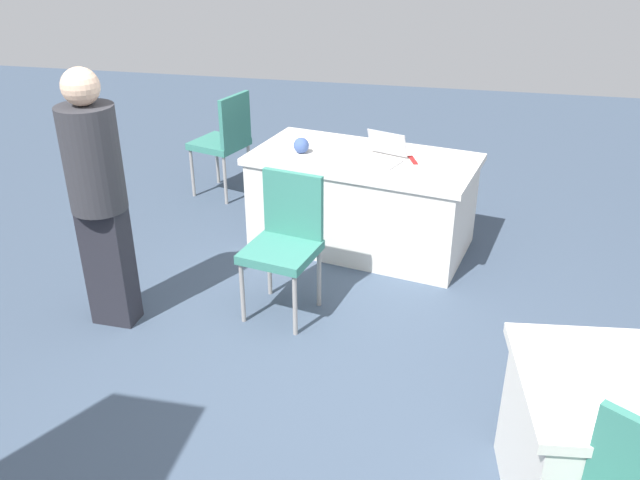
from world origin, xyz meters
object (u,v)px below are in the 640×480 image
at_px(person_attendee_browsing, 97,190).
at_px(yarn_ball, 301,145).
at_px(chair_near_front, 285,237).
at_px(chair_aisle, 225,138).
at_px(laptop_silver, 381,156).
at_px(scissors_red, 413,160).
at_px(table_foreground, 362,201).

xyz_separation_m(person_attendee_browsing, yarn_ball, (-0.93, -1.41, -0.12)).
relative_size(chair_near_front, yarn_ball, 7.80).
distance_m(chair_aisle, laptop_silver, 1.75).
xyz_separation_m(chair_aisle, person_attendee_browsing, (0.02, 2.18, 0.37)).
height_order(person_attendee_browsing, scissors_red, person_attendee_browsing).
distance_m(table_foreground, yarn_ball, 0.65).
relative_size(chair_aisle, yarn_ball, 8.01).
distance_m(person_attendee_browsing, laptop_silver, 2.08).
bearing_deg(scissors_red, laptop_silver, -96.73).
xyz_separation_m(laptop_silver, scissors_red, (-0.24, -0.05, -0.04)).
height_order(yarn_ball, scissors_red, yarn_ball).
height_order(chair_aisle, laptop_silver, chair_aisle).
relative_size(chair_near_front, chair_aisle, 0.97).
distance_m(chair_near_front, person_attendee_browsing, 1.20).
xyz_separation_m(chair_aisle, laptop_silver, (-1.54, 0.81, 0.23)).
height_order(chair_near_front, person_attendee_browsing, person_attendee_browsing).
bearing_deg(chair_aisle, chair_near_front, -132.56).
bearing_deg(laptop_silver, chair_aisle, -7.04).
bearing_deg(chair_near_front, scissors_red, -113.18).
height_order(table_foreground, person_attendee_browsing, person_attendee_browsing).
relative_size(chair_aisle, laptop_silver, 2.43).
xyz_separation_m(chair_near_front, chair_aisle, (1.05, -1.81, 0.02)).
bearing_deg(scissors_red, person_attendee_browsing, -70.61).
bearing_deg(scissors_red, table_foreground, -111.24).
relative_size(chair_near_front, person_attendee_browsing, 0.57).
relative_size(chair_aisle, person_attendee_browsing, 0.58).
relative_size(table_foreground, person_attendee_browsing, 1.11).
height_order(chair_near_front, scissors_red, chair_near_front).
height_order(chair_aisle, scissors_red, chair_aisle).
xyz_separation_m(chair_near_front, yarn_ball, (0.14, -1.04, 0.27)).
xyz_separation_m(laptop_silver, yarn_ball, (0.63, -0.04, 0.02)).
bearing_deg(table_foreground, scissors_red, 177.72).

